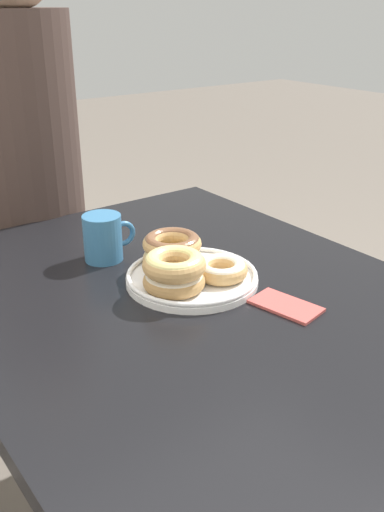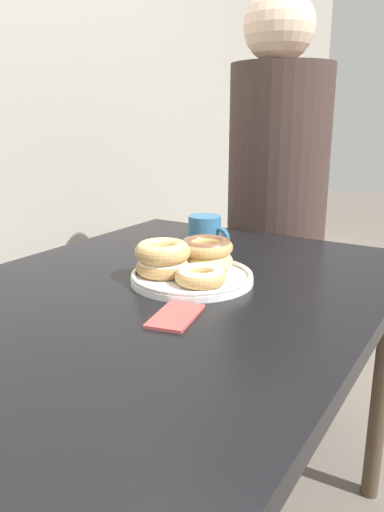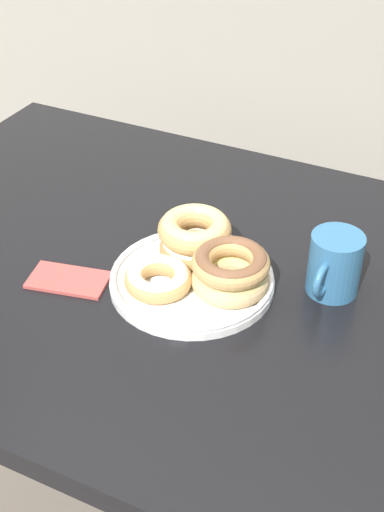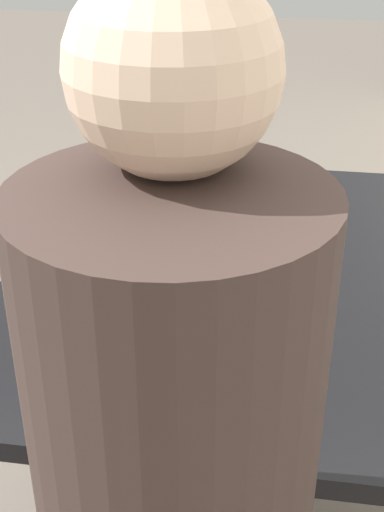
{
  "view_description": "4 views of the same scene",
  "coord_description": "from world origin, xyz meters",
  "px_view_note": "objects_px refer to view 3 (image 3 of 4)",
  "views": [
    {
      "loc": [
        -0.78,
        0.79,
        1.29
      ],
      "look_at": [
        0.07,
        0.16,
        0.82
      ],
      "focal_mm": 40.0,
      "sensor_mm": 36.0,
      "label": 1
    },
    {
      "loc": [
        -0.83,
        -0.39,
        1.12
      ],
      "look_at": [
        0.07,
        0.16,
        0.82
      ],
      "focal_mm": 35.0,
      "sensor_mm": 36.0,
      "label": 2
    },
    {
      "loc": [
        0.48,
        -0.67,
        1.5
      ],
      "look_at": [
        0.07,
        0.16,
        0.82
      ],
      "focal_mm": 50.0,
      "sensor_mm": 36.0,
      "label": 3
    },
    {
      "loc": [
        1.38,
        0.36,
        1.56
      ],
      "look_at": [
        0.07,
        0.16,
        0.82
      ],
      "focal_mm": 50.0,
      "sensor_mm": 36.0,
      "label": 4
    }
  ],
  "objects_px": {
    "napkin": "(68,280)",
    "donut_plate": "(200,263)",
    "dining_table": "(165,295)",
    "coffee_mug": "(334,264)"
  },
  "relations": [
    {
      "from": "napkin",
      "to": "donut_plate",
      "type": "bearing_deg",
      "value": 25.89
    },
    {
      "from": "dining_table",
      "to": "napkin",
      "type": "bearing_deg",
      "value": -135.03
    },
    {
      "from": "donut_plate",
      "to": "coffee_mug",
      "type": "xyz_separation_m",
      "value": [
        0.2,
        0.07,
        0.02
      ]
    },
    {
      "from": "dining_table",
      "to": "coffee_mug",
      "type": "relative_size",
      "value": 9.9
    },
    {
      "from": "napkin",
      "to": "coffee_mug",
      "type": "bearing_deg",
      "value": 22.92
    },
    {
      "from": "donut_plate",
      "to": "coffee_mug",
      "type": "height_order",
      "value": "coffee_mug"
    },
    {
      "from": "coffee_mug",
      "to": "donut_plate",
      "type": "bearing_deg",
      "value": -160.1
    },
    {
      "from": "coffee_mug",
      "to": "napkin",
      "type": "xyz_separation_m",
      "value": [
        -0.4,
        -0.17,
        -0.05
      ]
    },
    {
      "from": "donut_plate",
      "to": "dining_table",
      "type": "bearing_deg",
      "value": 164.65
    },
    {
      "from": "dining_table",
      "to": "coffee_mug",
      "type": "bearing_deg",
      "value": 10.33
    }
  ]
}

